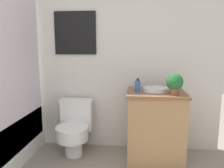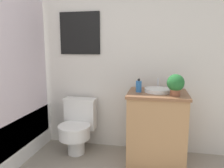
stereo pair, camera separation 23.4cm
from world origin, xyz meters
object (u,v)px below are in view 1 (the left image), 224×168
Objects in this scene: sink at (156,89)px; soap_bottle at (138,86)px; potted_plant at (175,83)px; toilet at (75,127)px.

soap_bottle reaches higher than sink.
sink is 1.48× the size of potted_plant.
potted_plant is at bearing -9.42° from toilet.
potted_plant is (0.38, -0.12, 0.06)m from soap_bottle.
soap_bottle is 0.67× the size of potted_plant.
soap_bottle is at bearing -5.34° from toilet.
potted_plant is (1.14, -0.19, 0.60)m from toilet.
toilet is 2.96× the size of potted_plant.
potted_plant is (0.17, -0.16, 0.10)m from sink.
toilet is 1.30m from potted_plant.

